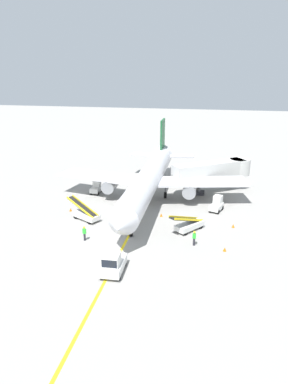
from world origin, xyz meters
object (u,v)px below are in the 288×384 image
ground_crew_marshaller (194,238)px  safety_cone_nose_left (161,215)px  airliner (149,178)px  safety_cone_wingtip_left (225,249)px  baggage_tug_near_wing (96,187)px  belt_loader_aft_hold (189,224)px  safety_cone_nose_right (233,226)px  pushback_tug (113,264)px  belt_loader_forward_hold (85,214)px  safety_cone_wingtip_right (71,210)px  baggage_tug_by_cargo_door (217,204)px  jet_bridge (217,170)px  ground_crew_wing_walker (84,233)px

ground_crew_marshaller → safety_cone_nose_left: 8.65m
safety_cone_nose_left → airliner: bearing=116.5°
airliner → safety_cone_nose_left: airliner is taller
safety_cone_wingtip_left → baggage_tug_near_wing: bearing=142.8°
safety_cone_nose_left → safety_cone_wingtip_left: size_ratio=1.00×
belt_loader_aft_hold → ground_crew_marshaller: belt_loader_aft_hold is taller
airliner → safety_cone_nose_right: size_ratio=80.19×
pushback_tug → belt_loader_forward_hold: size_ratio=0.74×
airliner → safety_cone_wingtip_right: (-9.54, -6.42, -3.20)m
pushback_tug → baggage_tug_near_wing: pushback_tug is taller
airliner → baggage_tug_by_cargo_door: (9.77, -1.96, -2.49)m
belt_loader_forward_hold → safety_cone_nose_left: size_ratio=11.40×
belt_loader_forward_hold → ground_crew_marshaller: size_ratio=2.95×
belt_loader_forward_hold → airliner: bearing=53.1°
airliner → baggage_tug_near_wing: (-8.70, 1.58, -2.49)m
baggage_tug_near_wing → baggage_tug_by_cargo_door: (18.47, -3.55, 0.00)m
safety_cone_wingtip_left → jet_bridge: bearing=94.4°
pushback_tug → belt_loader_forward_hold: 13.37m
belt_loader_aft_hold → safety_cone_wingtip_left: belt_loader_aft_hold is taller
airliner → belt_loader_aft_hold: bearing=-53.5°
jet_bridge → safety_cone_nose_right: 13.94m
jet_bridge → baggage_tug_near_wing: size_ratio=4.90×
belt_loader_aft_hold → safety_cone_nose_right: (5.21, 1.99, -0.56)m
safety_cone_nose_right → belt_loader_forward_hold: bearing=-175.0°
ground_crew_wing_walker → safety_cone_nose_left: size_ratio=3.86×
jet_bridge → safety_cone_nose_left: size_ratio=26.89×
baggage_tug_near_wing → safety_cone_nose_left: baggage_tug_near_wing is taller
safety_cone_wingtip_right → ground_crew_marshaller: bearing=-20.1°
jet_bridge → safety_cone_nose_right: (2.50, -13.30, -3.32)m
baggage_tug_near_wing → safety_cone_nose_left: (11.48, -7.17, -0.71)m
safety_cone_wingtip_left → ground_crew_marshaller: bearing=169.5°
pushback_tug → belt_loader_aft_hold: belt_loader_aft_hold is taller
safety_cone_wingtip_right → belt_loader_aft_hold: bearing=-9.1°
pushback_tug → belt_loader_forward_hold: belt_loader_forward_hold is taller
ground_crew_marshaller → ground_crew_wing_walker: 12.12m
safety_cone_nose_right → ground_crew_wing_walker: bearing=-156.3°
belt_loader_forward_hold → ground_crew_marshaller: bearing=-16.0°
belt_loader_forward_hold → belt_loader_aft_hold: same height
airliner → safety_cone_wingtip_left: size_ratio=80.19×
ground_crew_marshaller → safety_cone_nose_right: (4.26, 5.67, -0.69)m
jet_bridge → pushback_tug: bearing=-108.4°
ground_crew_wing_walker → safety_cone_nose_right: 17.81m
ground_crew_wing_walker → ground_crew_marshaller: bearing=7.0°
safety_cone_nose_right → airliner: bearing=149.4°
jet_bridge → safety_cone_wingtip_left: (1.52, -19.58, -3.32)m
safety_cone_wingtip_right → jet_bridge: bearing=33.8°
jet_bridge → safety_cone_nose_right: size_ratio=26.89×
airliner → baggage_tug_by_cargo_door: bearing=-11.4°
belt_loader_aft_hold → safety_cone_nose_left: 5.23m
pushback_tug → safety_cone_wingtip_right: pushback_tug is taller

